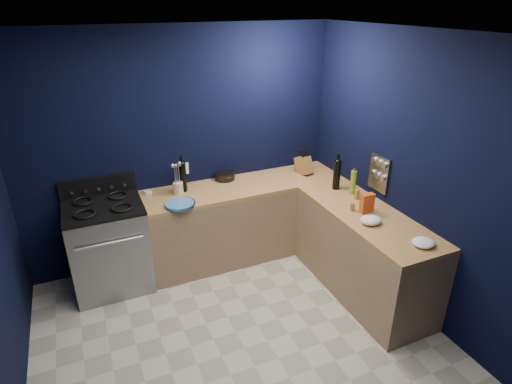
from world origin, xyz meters
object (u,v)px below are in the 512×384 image
knife_block (304,165)px  utensil_crock (178,188)px  crouton_bag (367,203)px  plate_stack (180,204)px  gas_range (110,248)px

knife_block → utensil_crock: bearing=165.9°
knife_block → crouton_bag: bearing=-99.4°
utensil_crock → crouton_bag: bearing=-36.4°
knife_block → plate_stack: bearing=176.5°
utensil_crock → gas_range: bearing=-174.7°
plate_stack → utensil_crock: size_ratio=2.21×
gas_range → plate_stack: size_ratio=3.13×
gas_range → crouton_bag: crouton_bag is taller
gas_range → knife_block: (2.30, 0.04, 0.54)m
utensil_crock → plate_stack: bearing=-102.1°
crouton_bag → plate_stack: bearing=152.5°
plate_stack → crouton_bag: (1.64, -0.87, 0.08)m
gas_range → utensil_crock: 0.94m
gas_range → plate_stack: bearing=-16.9°
utensil_crock → crouton_bag: 1.97m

